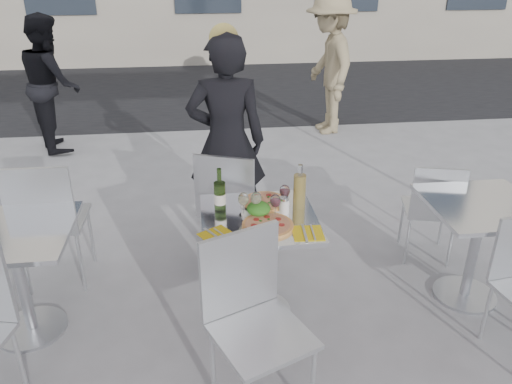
{
  "coord_description": "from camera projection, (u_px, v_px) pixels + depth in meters",
  "views": [
    {
      "loc": [
        -0.35,
        -2.73,
        2.24
      ],
      "look_at": [
        0.0,
        0.15,
        0.85
      ],
      "focal_mm": 35.0,
      "sensor_mm": 36.0,
      "label": 1
    }
  ],
  "objects": [
    {
      "name": "pedestrian_a",
      "position": [
        51.0,
        83.0,
        6.05
      ],
      "size": [
        0.87,
        0.97,
        1.63
      ],
      "primitive_type": "imported",
      "rotation": [
        0.0,
        0.0,
        1.95
      ],
      "color": "black",
      "rests_on": "ground"
    },
    {
      "name": "side_chair_rfar",
      "position": [
        433.0,
        205.0,
        3.82
      ],
      "size": [
        0.47,
        0.47,
        0.84
      ],
      "rotation": [
        0.0,
        0.0,
        2.9
      ],
      "color": "silver",
      "rests_on": "ground"
    },
    {
      "name": "carafe",
      "position": [
        300.0,
        190.0,
        3.21
      ],
      "size": [
        0.08,
        0.08,
        0.29
      ],
      "color": "tan",
      "rests_on": "main_table"
    },
    {
      "name": "napkin_right",
      "position": [
        308.0,
        233.0,
        2.94
      ],
      "size": [
        0.19,
        0.2,
        0.01
      ],
      "rotation": [
        0.0,
        0.0,
        -0.07
      ],
      "color": "yellow",
      "rests_on": "main_table"
    },
    {
      "name": "sugar_shaker",
      "position": [
        284.0,
        205.0,
        3.15
      ],
      "size": [
        0.06,
        0.06,
        0.11
      ],
      "color": "white",
      "rests_on": "main_table"
    },
    {
      "name": "wineglass_red_a",
      "position": [
        275.0,
        202.0,
        3.07
      ],
      "size": [
        0.07,
        0.07,
        0.16
      ],
      "color": "white",
      "rests_on": "main_table"
    },
    {
      "name": "pedestrian_b",
      "position": [
        329.0,
        65.0,
        6.59
      ],
      "size": [
        0.73,
        1.21,
        1.82
      ],
      "primitive_type": "imported",
      "rotation": [
        0.0,
        0.0,
        4.75
      ],
      "color": "#91815E",
      "rests_on": "ground"
    },
    {
      "name": "street_asphalt",
      "position": [
        215.0,
        87.0,
        9.27
      ],
      "size": [
        24.0,
        5.0,
        0.0
      ],
      "primitive_type": "cube",
      "color": "black",
      "rests_on": "ground"
    },
    {
      "name": "pizza_far",
      "position": [
        265.0,
        202.0,
        3.27
      ],
      "size": [
        0.33,
        0.33,
        0.03
      ],
      "color": "white",
      "rests_on": "main_table"
    },
    {
      "name": "chair_near",
      "position": [
        252.0,
        310.0,
        2.56
      ],
      "size": [
        0.6,
        0.6,
        0.99
      ],
      "rotation": [
        0.0,
        0.0,
        0.41
      ],
      "color": "silver",
      "rests_on": "ground"
    },
    {
      "name": "wineglass_white_b",
      "position": [
        256.0,
        199.0,
        3.1
      ],
      "size": [
        0.07,
        0.07,
        0.16
      ],
      "color": "white",
      "rests_on": "main_table"
    },
    {
      "name": "napkin_left",
      "position": [
        217.0,
        235.0,
        2.91
      ],
      "size": [
        0.25,
        0.25,
        0.01
      ],
      "rotation": [
        0.0,
        0.0,
        0.56
      ],
      "color": "yellow",
      "rests_on": "main_table"
    },
    {
      "name": "side_table_left",
      "position": [
        16.0,
        261.0,
        3.05
      ],
      "size": [
        0.72,
        0.72,
        0.75
      ],
      "color": "#B7BABF",
      "rests_on": "ground"
    },
    {
      "name": "ground",
      "position": [
        259.0,
        312.0,
        3.45
      ],
      "size": [
        80.0,
        80.0,
        0.0
      ],
      "primitive_type": "plane",
      "color": "slate"
    },
    {
      "name": "wine_bottle",
      "position": [
        220.0,
        195.0,
        3.14
      ],
      "size": [
        0.07,
        0.08,
        0.29
      ],
      "color": "#395A21",
      "rests_on": "main_table"
    },
    {
      "name": "side_table_right",
      "position": [
        478.0,
        231.0,
        3.38
      ],
      "size": [
        0.72,
        0.72,
        0.75
      ],
      "color": "#B7BABF",
      "rests_on": "ground"
    },
    {
      "name": "side_chair_lfar",
      "position": [
        48.0,
        215.0,
        3.48
      ],
      "size": [
        0.46,
        0.47,
        1.0
      ],
      "rotation": [
        0.0,
        0.0,
        3.13
      ],
      "color": "silver",
      "rests_on": "ground"
    },
    {
      "name": "wineglass_red_b",
      "position": [
        285.0,
        192.0,
        3.2
      ],
      "size": [
        0.07,
        0.07,
        0.16
      ],
      "color": "white",
      "rests_on": "main_table"
    },
    {
      "name": "pizza_near",
      "position": [
        268.0,
        225.0,
        3.0
      ],
      "size": [
        0.31,
        0.31,
        0.02
      ],
      "color": "tan",
      "rests_on": "main_table"
    },
    {
      "name": "main_table",
      "position": [
        259.0,
        245.0,
        3.22
      ],
      "size": [
        0.72,
        0.72,
        0.75
      ],
      "color": "#B7BABF",
      "rests_on": "ground"
    },
    {
      "name": "wineglass_white_a",
      "position": [
        243.0,
        200.0,
        3.09
      ],
      "size": [
        0.07,
        0.07,
        0.16
      ],
      "color": "white",
      "rests_on": "main_table"
    },
    {
      "name": "woman_diner",
      "position": [
        227.0,
        142.0,
        4.01
      ],
      "size": [
        0.65,
        0.45,
        1.74
      ],
      "primitive_type": "imported",
      "rotation": [
        0.0,
        0.0,
        3.09
      ],
      "color": "black",
      "rests_on": "ground"
    },
    {
      "name": "chair_far",
      "position": [
        229.0,
        201.0,
        3.72
      ],
      "size": [
        0.57,
        0.58,
        0.97
      ],
      "rotation": [
        0.0,
        0.0,
        2.78
      ],
      "color": "silver",
      "rests_on": "ground"
    },
    {
      "name": "salad_plate",
      "position": [
        259.0,
        210.0,
        3.13
      ],
      "size": [
        0.22,
        0.22,
        0.09
      ],
      "color": "white",
      "rests_on": "main_table"
    }
  ]
}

